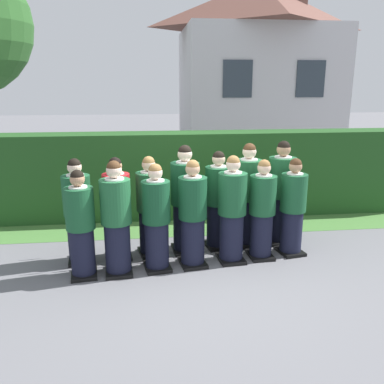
% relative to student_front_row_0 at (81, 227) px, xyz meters
% --- Properties ---
extents(ground_plane, '(60.00, 60.00, 0.00)m').
position_rel_student_front_row_0_xyz_m(ground_plane, '(1.59, 0.20, -0.73)').
color(ground_plane, slate).
extents(student_front_row_0, '(0.40, 0.51, 1.53)m').
position_rel_student_front_row_0_xyz_m(student_front_row_0, '(0.00, 0.00, 0.00)').
color(student_front_row_0, black).
rests_on(student_front_row_0, ground).
extents(student_front_row_1, '(0.43, 0.53, 1.64)m').
position_rel_student_front_row_0_xyz_m(student_front_row_1, '(0.48, 0.03, 0.05)').
color(student_front_row_1, black).
rests_on(student_front_row_1, ground).
extents(student_front_row_2, '(0.43, 0.53, 1.57)m').
position_rel_student_front_row_0_xyz_m(student_front_row_2, '(1.04, 0.11, 0.02)').
color(student_front_row_2, black).
rests_on(student_front_row_2, ground).
extents(student_front_row_3, '(0.43, 0.53, 1.60)m').
position_rel_student_front_row_0_xyz_m(student_front_row_3, '(1.57, 0.19, 0.03)').
color(student_front_row_3, black).
rests_on(student_front_row_3, ground).
extents(student_front_row_4, '(0.42, 0.50, 1.63)m').
position_rel_student_front_row_0_xyz_m(student_front_row_4, '(2.17, 0.27, 0.05)').
color(student_front_row_4, black).
rests_on(student_front_row_4, ground).
extents(student_front_row_5, '(0.40, 0.46, 1.55)m').
position_rel_student_front_row_0_xyz_m(student_front_row_5, '(2.65, 0.34, 0.01)').
color(student_front_row_5, black).
rests_on(student_front_row_5, ground).
extents(student_front_row_6, '(0.43, 0.52, 1.54)m').
position_rel_student_front_row_0_xyz_m(student_front_row_6, '(3.17, 0.43, 0.01)').
color(student_front_row_6, black).
rests_on(student_front_row_6, ground).
extents(student_rear_row_0, '(0.42, 0.53, 1.59)m').
position_rel_student_front_row_0_xyz_m(student_rear_row_0, '(-0.12, 0.52, 0.03)').
color(student_rear_row_0, black).
rests_on(student_rear_row_0, ground).
extents(student_in_red_blazer, '(0.42, 0.50, 1.58)m').
position_rel_student_front_row_0_xyz_m(student_in_red_blazer, '(0.46, 0.58, 0.03)').
color(student_in_red_blazer, black).
rests_on(student_in_red_blazer, ground).
extents(student_rear_row_2, '(0.44, 0.51, 1.58)m').
position_rel_student_front_row_0_xyz_m(student_rear_row_2, '(0.95, 0.66, 0.02)').
color(student_rear_row_2, black).
rests_on(student_rear_row_2, ground).
extents(student_rear_row_3, '(0.45, 0.53, 1.73)m').
position_rel_student_front_row_0_xyz_m(student_rear_row_3, '(1.51, 0.71, 0.10)').
color(student_rear_row_3, black).
rests_on(student_rear_row_3, ground).
extents(student_rear_row_4, '(0.44, 0.54, 1.61)m').
position_rel_student_front_row_0_xyz_m(student_rear_row_4, '(2.05, 0.82, 0.04)').
color(student_rear_row_4, black).
rests_on(student_rear_row_4, ground).
extents(student_rear_row_5, '(0.45, 0.52, 1.71)m').
position_rel_student_front_row_0_xyz_m(student_rear_row_5, '(2.56, 0.89, 0.09)').
color(student_rear_row_5, black).
rests_on(student_rear_row_5, ground).
extents(student_rear_row_6, '(0.45, 0.56, 1.74)m').
position_rel_student_front_row_0_xyz_m(student_rear_row_6, '(3.14, 0.93, 0.10)').
color(student_rear_row_6, black).
rests_on(student_rear_row_6, ground).
extents(hedge, '(9.46, 0.70, 1.70)m').
position_rel_student_front_row_0_xyz_m(hedge, '(1.59, 2.57, 0.12)').
color(hedge, '#214C1E').
rests_on(hedge, ground).
extents(school_building_main, '(5.39, 4.62, 5.96)m').
position_rel_student_front_row_0_xyz_m(school_building_main, '(4.88, 9.26, 2.33)').
color(school_building_main, silver).
rests_on(school_building_main, ground).
extents(lawn_strip, '(9.46, 0.90, 0.01)m').
position_rel_student_front_row_0_xyz_m(lawn_strip, '(1.59, 1.77, -0.72)').
color(lawn_strip, '#477A38').
rests_on(lawn_strip, ground).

